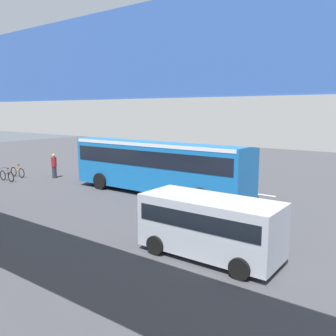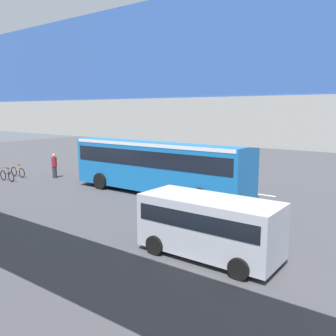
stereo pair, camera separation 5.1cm
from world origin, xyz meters
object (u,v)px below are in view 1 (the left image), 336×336
Objects in this scene: city_bus at (159,162)px; parked_van at (210,223)px; pedestrian at (54,166)px; bicycle_black at (7,176)px; traffic_sign at (224,157)px; bicycle_orange at (18,172)px.

city_bus reaches higher than parked_van.
city_bus is 9.32m from pedestrian.
city_bus is 6.44× the size of pedestrian.
bicycle_black is (10.91, 3.39, -1.51)m from city_bus.
pedestrian is 0.64× the size of traffic_sign.
traffic_sign is at bearing -155.89° from pedestrian.
city_bus is 4.12× the size of traffic_sign.
bicycle_orange is 15.31m from traffic_sign.
city_bus is 6.52× the size of bicycle_black.
city_bus is 11.52m from bicycle_black.
bicycle_orange is at bearing -13.02° from parked_van.
bicycle_orange is (18.94, -4.38, -0.81)m from parked_van.
parked_van reaches higher than pedestrian.
pedestrian reaches higher than bicycle_orange.
city_bus reaches higher than bicycle_black.
bicycle_orange and bicycle_black have the same top height.
city_bus reaches higher than pedestrian.
traffic_sign is (-2.04, -4.41, 0.01)m from city_bus.
parked_van is 17.43m from pedestrian.
bicycle_black is at bearing 58.74° from pedestrian.
city_bus is 12.02m from bicycle_orange.
bicycle_orange is at bearing 29.63° from pedestrian.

